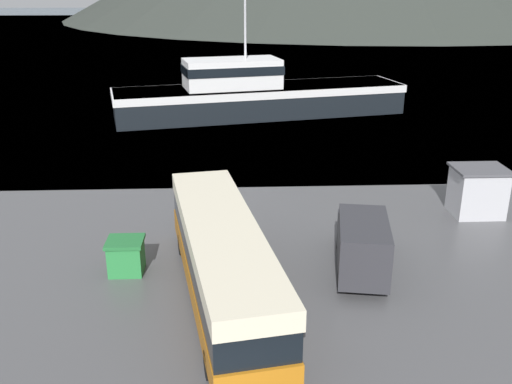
{
  "coord_description": "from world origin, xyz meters",
  "views": [
    {
      "loc": [
        -0.15,
        -10.29,
        11.18
      ],
      "look_at": [
        0.97,
        14.45,
        2.0
      ],
      "focal_mm": 40.0,
      "sensor_mm": 36.0,
      "label": 1
    }
  ],
  "objects": [
    {
      "name": "fishing_boat",
      "position": [
        2.02,
        39.41,
        1.91
      ],
      "size": [
        26.02,
        11.12,
        11.28
      ],
      "rotation": [
        0.0,
        0.0,
        4.93
      ],
      "color": "black",
      "rests_on": "water_surface"
    },
    {
      "name": "water_surface",
      "position": [
        0.0,
        140.64,
        0.0
      ],
      "size": [
        240.0,
        240.0,
        0.0
      ],
      "primitive_type": "plane",
      "color": "#3D5160",
      "rests_on": "ground"
    },
    {
      "name": "dock_kiosk",
      "position": [
        12.24,
        16.11,
        1.25
      ],
      "size": [
        2.63,
        2.22,
        2.47
      ],
      "color": "#B2B2B7",
      "rests_on": "ground"
    },
    {
      "name": "storage_bin",
      "position": [
        -4.47,
        10.68,
        0.73
      ],
      "size": [
        1.47,
        1.38,
        1.43
      ],
      "color": "#287F3D",
      "rests_on": "ground"
    },
    {
      "name": "mooring_bollard",
      "position": [
        -3.07,
        19.73,
        0.42
      ],
      "size": [
        0.32,
        0.32,
        0.78
      ],
      "color": "black",
      "rests_on": "ground"
    },
    {
      "name": "delivery_van",
      "position": [
        5.09,
        10.36,
        1.26
      ],
      "size": [
        2.82,
        5.75,
        2.37
      ],
      "rotation": [
        0.0,
        0.0,
        -0.17
      ],
      "color": "#2D2D33",
      "rests_on": "ground"
    },
    {
      "name": "small_boat",
      "position": [
        7.5,
        49.09,
        0.43
      ],
      "size": [
        4.01,
        7.86,
        0.86
      ],
      "rotation": [
        0.0,
        0.0,
        3.46
      ],
      "color": "black",
      "rests_on": "water_surface"
    },
    {
      "name": "tour_bus",
      "position": [
        -0.53,
        8.27,
        1.76
      ],
      "size": [
        4.56,
        12.39,
        3.1
      ],
      "rotation": [
        0.0,
        0.0,
        0.17
      ],
      "color": "#B26614",
      "rests_on": "ground"
    }
  ]
}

